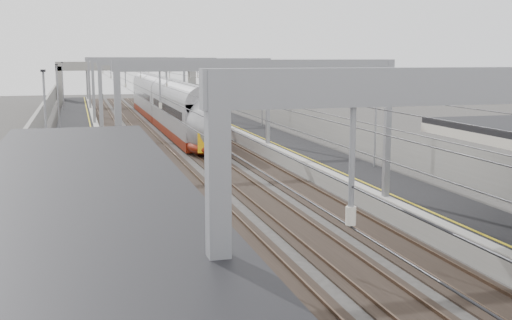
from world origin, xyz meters
TOP-DOWN VIEW (x-y plane):
  - platform_left at (-8.00, 45.00)m, footprint 4.00×120.00m
  - platform_right at (8.00, 45.00)m, footprint 4.00×120.00m
  - tracks at (0.00, 45.00)m, footprint 11.40×140.00m
  - overhead_line at (0.00, 51.62)m, footprint 13.00×140.00m
  - canopy_left at (-8.02, 2.99)m, footprint 4.40×30.00m
  - overbridge at (0.00, 100.00)m, footprint 22.00×2.20m
  - wall_left at (-11.20, 45.00)m, footprint 0.30×120.00m
  - wall_right at (11.20, 45.00)m, footprint 0.30×120.00m
  - train at (1.50, 64.50)m, footprint 2.73×49.66m
  - signal_green at (-5.20, 70.73)m, footprint 0.32×0.32m
  - signal_red_near at (3.20, 62.35)m, footprint 0.32×0.32m
  - signal_red_far at (5.40, 66.48)m, footprint 0.32×0.32m

SIDE VIEW (x-z plane):
  - tracks at x=0.00m, z-range -0.05..0.15m
  - platform_left at x=-8.00m, z-range 0.00..1.00m
  - platform_right at x=8.00m, z-range 0.00..1.00m
  - wall_left at x=-11.20m, z-range 0.00..3.20m
  - wall_right at x=11.20m, z-range 0.00..3.20m
  - train at x=1.50m, z-range -0.04..4.27m
  - signal_green at x=-5.20m, z-range 0.68..4.15m
  - signal_red_near at x=3.20m, z-range 0.68..4.15m
  - signal_red_far at x=5.40m, z-range 0.68..4.15m
  - canopy_left at x=-8.02m, z-range 2.97..7.21m
  - overbridge at x=0.00m, z-range 1.86..8.76m
  - overhead_line at x=0.00m, z-range 2.84..9.44m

